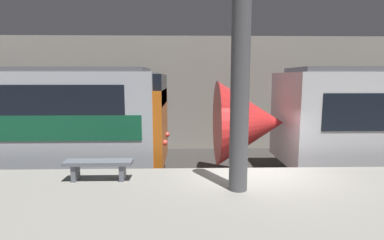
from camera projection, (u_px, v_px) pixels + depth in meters
name	position (u px, v px, depth m)	size (l,w,h in m)	color
ground_plane	(252.00, 208.00, 7.79)	(120.00, 120.00, 0.00)	#33302D
platform	(275.00, 224.00, 5.82)	(40.00, 3.83, 1.09)	gray
station_rear_barrier	(222.00, 94.00, 14.06)	(50.00, 0.15, 5.26)	#9E998E
support_pillar_near	(240.00, 95.00, 5.89)	(0.37, 0.37, 3.88)	#56565B
platform_bench	(99.00, 165.00, 6.68)	(1.50, 0.40, 0.45)	slate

